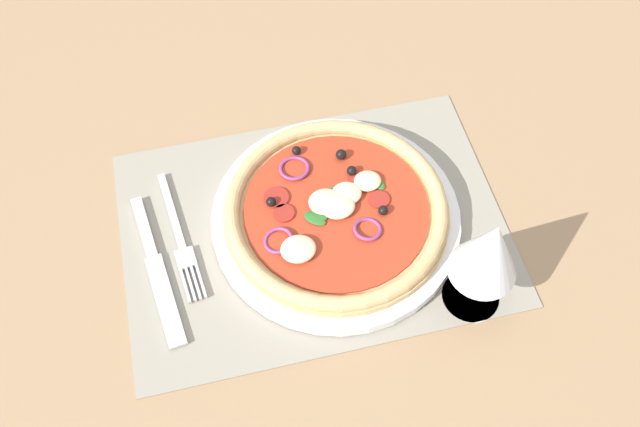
% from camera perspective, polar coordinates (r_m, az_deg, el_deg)
% --- Properties ---
extents(ground_plane, '(1.90, 1.40, 0.02)m').
position_cam_1_polar(ground_plane, '(0.84, -0.55, -1.60)').
color(ground_plane, '#9E7A56').
extents(placemat, '(0.45, 0.32, 0.00)m').
position_cam_1_polar(placemat, '(0.82, -0.55, -1.10)').
color(placemat, gray).
rests_on(placemat, ground_plane).
extents(plate, '(0.29, 0.29, 0.01)m').
position_cam_1_polar(plate, '(0.82, 1.28, -0.32)').
color(plate, white).
rests_on(plate, placemat).
extents(pizza, '(0.26, 0.26, 0.03)m').
position_cam_1_polar(pizza, '(0.81, 1.27, 0.37)').
color(pizza, tan).
rests_on(pizza, plate).
extents(fork, '(0.04, 0.18, 0.00)m').
position_cam_1_polar(fork, '(0.83, -11.31, -2.26)').
color(fork, silver).
rests_on(fork, placemat).
extents(knife, '(0.04, 0.20, 0.01)m').
position_cam_1_polar(knife, '(0.81, -13.21, -4.52)').
color(knife, silver).
rests_on(knife, placemat).
extents(wine_glass, '(0.07, 0.07, 0.15)m').
position_cam_1_polar(wine_glass, '(0.71, 13.60, -3.13)').
color(wine_glass, silver).
rests_on(wine_glass, ground_plane).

